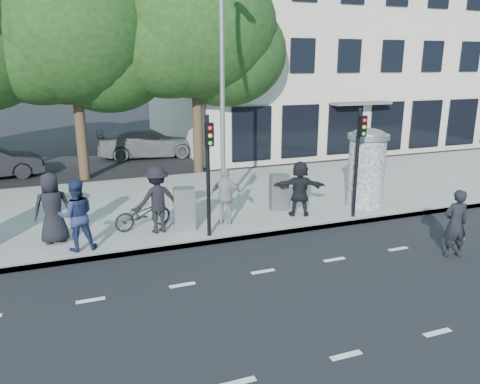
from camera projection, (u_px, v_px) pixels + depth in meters
name	position (u px, v px, depth m)	size (l,w,h in m)	color
ground	(289.00, 298.00, 10.06)	(120.00, 120.00, 0.00)	black
sidewalk	(195.00, 201.00, 16.79)	(40.00, 8.00, 0.15)	gray
curb	(233.00, 239.00, 13.23)	(40.00, 0.10, 0.16)	slate
lane_dash_near	(346.00, 355.00, 8.07)	(32.00, 0.12, 0.01)	silver
lane_dash_far	(263.00, 271.00, 11.32)	(32.00, 0.12, 0.01)	silver
ad_column_right	(366.00, 166.00, 15.66)	(1.36, 1.36, 2.65)	beige
traffic_pole_near	(208.00, 164.00, 12.67)	(0.22, 0.31, 3.40)	black
traffic_pole_far	(358.00, 152.00, 14.31)	(0.22, 0.31, 3.40)	black
street_lamp	(223.00, 65.00, 15.02)	(0.25, 0.93, 8.00)	slate
tree_near_left	(72.00, 32.00, 18.67)	(6.80, 6.80, 8.97)	#38281C
tree_center	(195.00, 28.00, 19.96)	(7.00, 7.00, 9.30)	#38281C
building	(319.00, 45.00, 30.57)	(20.30, 15.85, 12.00)	beige
ped_a	(52.00, 208.00, 12.52)	(0.95, 0.62, 1.95)	black
ped_c	(76.00, 215.00, 12.02)	(0.91, 0.71, 1.88)	#1D2849
ped_d	(157.00, 200.00, 13.31)	(1.25, 0.72, 1.94)	black
ped_e	(226.00, 196.00, 13.99)	(1.02, 0.58, 1.73)	gray
ped_f	(300.00, 188.00, 14.79)	(1.65, 0.59, 1.78)	black
man_road	(455.00, 223.00, 11.99)	(0.66, 0.43, 1.80)	black
bicycle	(143.00, 214.00, 13.72)	(1.72, 0.60, 0.90)	black
cabinet_left	(184.00, 209.00, 13.58)	(0.60, 0.44, 1.26)	slate
cabinet_right	(279.00, 192.00, 15.44)	(0.58, 0.42, 1.20)	slate
car_right	(148.00, 143.00, 24.84)	(5.23, 2.12, 1.52)	slate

